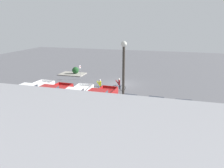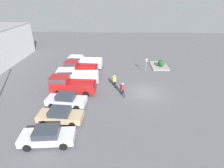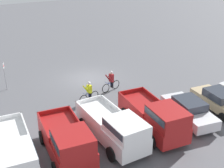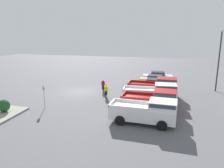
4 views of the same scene
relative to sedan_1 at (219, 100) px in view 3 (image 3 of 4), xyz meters
The scene contains 10 objects.
ground_plane 10.96m from the sedan_1, 56.57° to the right, with size 80.00×80.00×0.00m, color #56565B.
sedan_1 is the anchor object (origin of this frame).
sedan_2 2.80m from the sedan_1, ahead, with size 2.27×4.58×1.46m.
pickup_truck_0 5.66m from the sedan_1, ahead, with size 2.31×5.65×2.23m.
pickup_truck_1 8.39m from the sedan_1, ahead, with size 2.41×5.67×2.12m.
pickup_truck_2 11.24m from the sedan_1, ahead, with size 2.42×5.04×2.19m.
pickup_truck_3 14.03m from the sedan_1, ahead, with size 2.40×5.48×2.10m.
cyclist_0 9.20m from the sedan_1, 33.99° to the right, with size 1.71×0.59×1.65m.
cyclist_1 8.15m from the sedan_1, 49.25° to the right, with size 1.76×0.60×1.69m.
fire_lane_sign 16.22m from the sedan_1, 38.55° to the right, with size 0.12×0.29×2.36m.
Camera 3 is at (9.30, 22.93, 10.69)m, focal length 50.00 mm.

